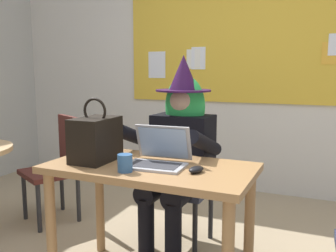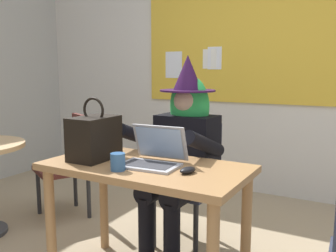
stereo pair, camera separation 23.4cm
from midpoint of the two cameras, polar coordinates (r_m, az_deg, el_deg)
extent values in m
cube|color=silver|center=(3.96, 9.06, 9.04)|extent=(5.54, 0.10, 2.64)
cube|color=gold|center=(3.91, 8.92, 12.45)|extent=(2.40, 0.02, 1.20)
cube|color=white|center=(4.21, -3.41, 9.47)|extent=(0.22, 0.01, 0.30)
cube|color=white|center=(4.03, 2.23, 10.37)|extent=(0.17, 0.01, 0.21)
cube|color=gold|center=(3.77, 22.88, 10.40)|extent=(0.22, 0.01, 0.21)
cube|color=white|center=(4.01, 3.06, 10.48)|extent=(0.16, 0.01, 0.24)
cube|color=#A37547|center=(2.12, -5.95, -6.56)|extent=(1.19, 0.63, 0.04)
cylinder|color=#A37547|center=(2.37, -20.53, -15.05)|extent=(0.06, 0.06, 0.71)
cylinder|color=#A37547|center=(2.71, -13.05, -11.62)|extent=(0.06, 0.06, 0.71)
cylinder|color=#A37547|center=(2.28, 9.56, -15.56)|extent=(0.06, 0.06, 0.71)
cube|color=#2D3347|center=(2.73, -0.32, -9.67)|extent=(0.43, 0.43, 0.04)
cube|color=#2D3347|center=(2.83, 1.32, -3.85)|extent=(0.38, 0.05, 0.45)
cylinder|color=#262628|center=(2.60, 1.54, -15.92)|extent=(0.04, 0.04, 0.41)
cylinder|color=#262628|center=(2.74, -5.22, -14.62)|extent=(0.04, 0.04, 0.41)
cylinder|color=#262628|center=(2.89, 4.30, -13.34)|extent=(0.04, 0.04, 0.41)
cylinder|color=#262628|center=(3.02, -1.90, -12.35)|extent=(0.04, 0.04, 0.41)
cylinder|color=black|center=(2.47, -2.03, -16.84)|extent=(0.11, 0.11, 0.45)
cylinder|color=black|center=(2.56, -6.14, -15.92)|extent=(0.11, 0.11, 0.45)
cylinder|color=black|center=(2.51, -0.22, -10.12)|extent=(0.17, 0.43, 0.15)
cylinder|color=black|center=(2.60, -4.24, -9.47)|extent=(0.17, 0.43, 0.15)
cube|color=black|center=(2.67, -0.16, -3.83)|extent=(0.43, 0.28, 0.52)
cylinder|color=black|center=(2.34, 2.85, -2.77)|extent=(0.11, 0.47, 0.24)
cylinder|color=black|center=(2.57, -7.43, -1.78)|extent=(0.11, 0.47, 0.24)
sphere|color=#D1A889|center=(2.62, -0.16, 3.89)|extent=(0.20, 0.20, 0.20)
ellipsoid|color=green|center=(2.65, 0.13, 3.07)|extent=(0.31, 0.24, 0.44)
cylinder|color=#2D0F38|center=(2.61, -0.16, 5.53)|extent=(0.39, 0.39, 0.01)
cone|color=#2D0F38|center=(2.61, -0.16, 8.26)|extent=(0.21, 0.21, 0.25)
cube|color=#B7B7BC|center=(2.06, -5.38, -6.25)|extent=(0.34, 0.23, 0.01)
cube|color=#333338|center=(2.06, -5.39, -6.03)|extent=(0.29, 0.17, 0.00)
cube|color=#B7B7BC|center=(2.16, -3.80, -2.54)|extent=(0.34, 0.10, 0.21)
cube|color=#99B7E0|center=(2.15, -3.90, -2.68)|extent=(0.30, 0.08, 0.18)
ellipsoid|color=black|center=(1.94, 0.95, -6.82)|extent=(0.09, 0.12, 0.03)
cube|color=black|center=(2.23, -14.16, -2.07)|extent=(0.20, 0.30, 0.26)
torus|color=black|center=(2.21, -14.32, 2.27)|extent=(0.16, 0.02, 0.16)
cylinder|color=#336099|center=(1.98, -10.10, -5.73)|extent=(0.08, 0.08, 0.09)
cube|color=#4C1E19|center=(3.33, -19.83, -6.85)|extent=(0.57, 0.57, 0.04)
cube|color=#4C1E19|center=(3.34, -16.98, -2.35)|extent=(0.35, 0.21, 0.45)
cylinder|color=#262628|center=(3.19, -21.49, -11.80)|extent=(0.04, 0.04, 0.40)
cylinder|color=#262628|center=(3.50, -23.25, -10.08)|extent=(0.04, 0.04, 0.40)
cylinder|color=#262628|center=(3.30, -15.79, -10.82)|extent=(0.04, 0.04, 0.40)
cylinder|color=#262628|center=(3.60, -17.99, -9.28)|extent=(0.04, 0.04, 0.40)
camera|label=1|loc=(0.12, -92.86, -0.44)|focal=39.22mm
camera|label=2|loc=(0.12, 87.14, 0.44)|focal=39.22mm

